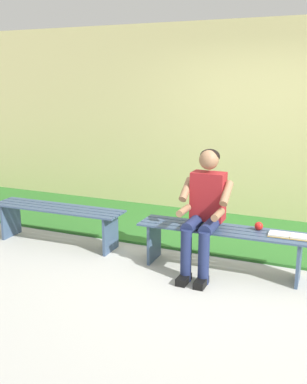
{
  "coord_description": "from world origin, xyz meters",
  "views": [
    {
      "loc": [
        -1.09,
        4.31,
        1.93
      ],
      "look_at": [
        0.71,
        0.15,
        0.81
      ],
      "focal_mm": 42.21,
      "sensor_mm": 36.0,
      "label": 1
    }
  ],
  "objects_px": {
    "bench_near": "(223,239)",
    "book_open": "(290,236)",
    "bench_far": "(58,216)",
    "apple": "(259,226)",
    "person_seated": "(204,207)"
  },
  "relations": [
    {
      "from": "bench_far",
      "to": "person_seated",
      "type": "bearing_deg",
      "value": 176.88
    },
    {
      "from": "bench_far",
      "to": "apple",
      "type": "relative_size",
      "value": 19.41
    },
    {
      "from": "bench_far",
      "to": "person_seated",
      "type": "height_order",
      "value": "person_seated"
    },
    {
      "from": "bench_near",
      "to": "book_open",
      "type": "relative_size",
      "value": 4.27
    },
    {
      "from": "bench_near",
      "to": "book_open",
      "type": "bearing_deg",
      "value": -178.73
    },
    {
      "from": "bench_far",
      "to": "book_open",
      "type": "xyz_separation_m",
      "value": [
        -2.7,
        -0.01,
        0.12
      ]
    },
    {
      "from": "bench_far",
      "to": "apple",
      "type": "height_order",
      "value": "apple"
    },
    {
      "from": "person_seated",
      "to": "bench_far",
      "type": "bearing_deg",
      "value": -3.12
    },
    {
      "from": "bench_near",
      "to": "book_open",
      "type": "xyz_separation_m",
      "value": [
        -0.66,
        -0.01,
        0.12
      ]
    },
    {
      "from": "bench_far",
      "to": "person_seated",
      "type": "xyz_separation_m",
      "value": [
        -1.86,
        0.1,
        0.35
      ]
    },
    {
      "from": "person_seated",
      "to": "book_open",
      "type": "distance_m",
      "value": 0.87
    },
    {
      "from": "bench_near",
      "to": "bench_far",
      "type": "distance_m",
      "value": 2.03
    },
    {
      "from": "apple",
      "to": "book_open",
      "type": "distance_m",
      "value": 0.33
    },
    {
      "from": "bench_far",
      "to": "book_open",
      "type": "distance_m",
      "value": 2.7
    },
    {
      "from": "bench_near",
      "to": "bench_far",
      "type": "bearing_deg",
      "value": 0.0
    }
  ]
}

